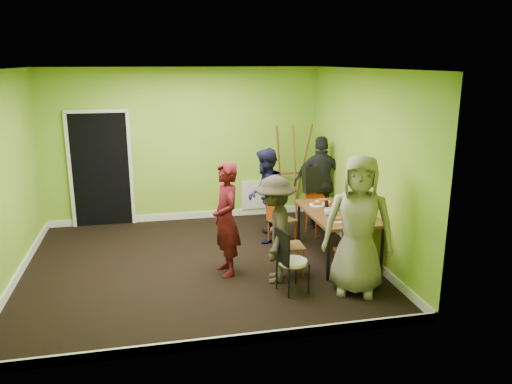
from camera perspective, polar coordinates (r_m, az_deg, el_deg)
ground at (r=7.47m, az=-6.48°, el=-8.21°), size 5.00×5.00×0.00m
room_walls at (r=7.18m, az=-6.93°, el=-0.82°), size 5.04×4.54×2.82m
dining_table at (r=7.48m, az=9.36°, el=-2.61°), size 0.90×1.50×0.75m
chair_left_far at (r=8.00m, az=2.57°, el=-2.73°), size 0.47×0.47×0.89m
chair_left_near at (r=6.95m, az=3.36°, el=-5.60°), size 0.37×0.36×0.87m
chair_back_end at (r=8.68m, az=7.03°, el=0.66°), size 0.52×0.60×1.13m
chair_front_end at (r=6.80m, az=11.00°, el=-6.31°), size 0.37×0.37×0.87m
chair_bentwood at (r=6.42m, az=3.79°, el=-7.51°), size 0.42×0.41×0.86m
easel at (r=9.47m, az=4.16°, el=2.39°), size 0.71×0.67×1.78m
plate_near_left at (r=7.73m, az=7.00°, el=-1.47°), size 0.24×0.24×0.01m
plate_near_right at (r=7.03m, az=9.30°, el=-3.23°), size 0.24×0.24×0.01m
plate_far_back at (r=7.91m, az=7.66°, el=-1.11°), size 0.24×0.24×0.01m
plate_far_front at (r=7.00m, az=11.10°, el=-3.38°), size 0.23×0.23×0.01m
plate_wall_back at (r=7.66m, az=10.90°, el=-1.78°), size 0.27×0.27×0.01m
plate_wall_front at (r=7.40m, az=12.13°, el=-2.44°), size 0.24×0.24×0.01m
thermos at (r=7.49m, az=9.31°, el=-1.30°), size 0.06×0.06×0.21m
blue_bottle at (r=7.19m, az=12.50°, el=-2.20°), size 0.07×0.07×0.20m
orange_bottle at (r=7.66m, az=8.67°, el=-1.38°), size 0.04×0.04×0.09m
glass_mid at (r=7.67m, az=8.06°, el=-1.34°), size 0.07×0.07×0.09m
glass_back at (r=7.84m, az=9.55°, el=-1.00°), size 0.06×0.06×0.10m
glass_front at (r=7.10m, az=11.31°, el=-2.82°), size 0.06×0.06×0.09m
cup_a at (r=7.24m, az=8.34°, el=-2.26°), size 0.13×0.13×0.10m
cup_b at (r=7.60m, az=10.02°, el=-1.57°), size 0.10×0.10×0.09m
person_standing at (r=6.88m, az=-3.44°, el=-3.12°), size 0.47×0.63×1.59m
person_left_far at (r=8.15m, az=1.09°, el=-0.38°), size 0.77×0.88×1.54m
person_left_near at (r=6.66m, az=2.17°, el=-4.30°), size 0.76×1.05×1.46m
person_back_end at (r=8.84m, az=7.47°, el=1.05°), size 1.03×0.61×1.65m
person_front_end at (r=6.42m, az=11.61°, el=-3.74°), size 1.04×0.88×1.80m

